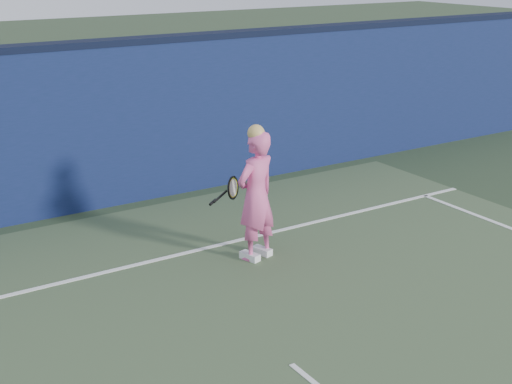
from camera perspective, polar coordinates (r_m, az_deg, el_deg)
backstop_wall at (r=11.35m, az=-13.21°, el=4.90°), size 24.00×0.40×2.50m
wall_cap at (r=11.12m, az=-13.71°, el=11.41°), size 24.00×0.42×0.10m
player at (r=9.20m, az=0.00°, el=-0.27°), size 0.72×0.57×1.81m
racket at (r=9.50m, az=-1.98°, el=0.25°), size 0.58×0.26×0.33m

